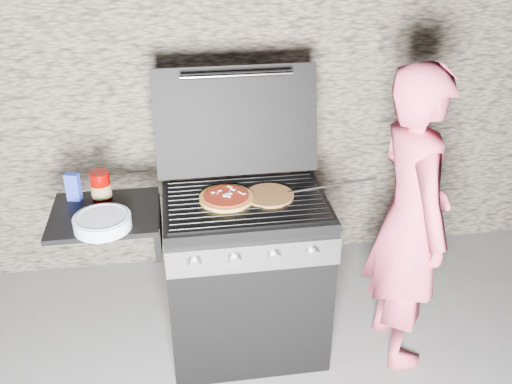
{
  "coord_description": "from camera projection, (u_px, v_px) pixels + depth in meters",
  "views": [
    {
      "loc": [
        -0.31,
        -2.39,
        2.25
      ],
      "look_at": [
        0.05,
        0.0,
        0.95
      ],
      "focal_mm": 40.0,
      "sensor_mm": 36.0,
      "label": 1
    }
  ],
  "objects": [
    {
      "name": "ground",
      "position": [
        247.0,
        342.0,
        3.19
      ],
      "size": [
        50.0,
        50.0,
        0.0
      ],
      "primitive_type": "plane",
      "color": "#606060"
    },
    {
      "name": "stone_wall",
      "position": [
        224.0,
        123.0,
        3.67
      ],
      "size": [
        8.0,
        0.35,
        1.8
      ],
      "primitive_type": "cube",
      "color": "gray",
      "rests_on": "ground"
    },
    {
      "name": "gas_grill",
      "position": [
        199.0,
        280.0,
        2.94
      ],
      "size": [
        1.34,
        0.79,
        0.91
      ],
      "primitive_type": null,
      "color": "black",
      "rests_on": "ground"
    },
    {
      "name": "pizza_topped",
      "position": [
        226.0,
        197.0,
        2.75
      ],
      "size": [
        0.26,
        0.26,
        0.03
      ],
      "primitive_type": null,
      "rotation": [
        0.0,
        0.0,
        0.01
      ],
      "color": "tan",
      "rests_on": "gas_grill"
    },
    {
      "name": "pizza_plain",
      "position": [
        269.0,
        195.0,
        2.78
      ],
      "size": [
        0.28,
        0.28,
        0.01
      ],
      "primitive_type": "cylinder",
      "rotation": [
        0.0,
        0.0,
        0.21
      ],
      "color": "#B08647",
      "rests_on": "gas_grill"
    },
    {
      "name": "sauce_jar",
      "position": [
        101.0,
        186.0,
        2.74
      ],
      "size": [
        0.12,
        0.12,
        0.15
      ],
      "primitive_type": "cylinder",
      "rotation": [
        0.0,
        0.0,
        0.41
      ],
      "color": "#700300",
      "rests_on": "gas_grill"
    },
    {
      "name": "blue_carton",
      "position": [
        73.0,
        187.0,
        2.74
      ],
      "size": [
        0.07,
        0.05,
        0.14
      ],
      "primitive_type": "cube",
      "rotation": [
        0.0,
        0.0,
        -0.29
      ],
      "color": "#2539AB",
      "rests_on": "gas_grill"
    },
    {
      "name": "plate_stack",
      "position": [
        102.0,
        222.0,
        2.53
      ],
      "size": [
        0.33,
        0.33,
        0.06
      ],
      "primitive_type": "cylinder",
      "rotation": [
        0.0,
        0.0,
        -0.35
      ],
      "color": "white",
      "rests_on": "gas_grill"
    },
    {
      "name": "person",
      "position": [
        410.0,
        221.0,
        2.8
      ],
      "size": [
        0.39,
        0.59,
        1.59
      ],
      "primitive_type": "imported",
      "rotation": [
        0.0,
        0.0,
        1.59
      ],
      "color": "#E85171",
      "rests_on": "ground"
    },
    {
      "name": "tongs",
      "position": [
        331.0,
        186.0,
        2.79
      ],
      "size": [
        0.44,
        0.07,
        0.09
      ],
      "primitive_type": "cylinder",
      "rotation": [
        0.0,
        1.4,
        -0.13
      ],
      "color": "black",
      "rests_on": "gas_grill"
    }
  ]
}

